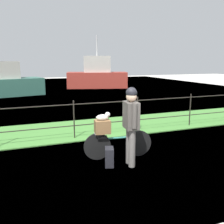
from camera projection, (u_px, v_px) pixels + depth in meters
name	position (u px, v px, depth m)	size (l,w,h in m)	color
ground_plane	(144.00, 166.00, 5.27)	(60.00, 60.00, 0.00)	beige
grass_strip	(98.00, 127.00, 8.26)	(27.00, 2.40, 0.03)	#478438
harbor_water	(57.00, 93.00, 17.12)	(30.00, 30.00, 0.00)	slate
iron_fence	(107.00, 114.00, 7.32)	(18.04, 0.04, 1.12)	#28231E
bicycle_main	(118.00, 144.00, 5.66)	(1.59, 0.27, 0.62)	black
wooden_crate	(102.00, 127.00, 5.49)	(0.34, 0.27, 0.30)	brown
terrier_dog	(103.00, 117.00, 5.45)	(0.32, 0.17, 0.18)	silver
cyclist_person	(131.00, 120.00, 5.13)	(0.31, 0.54, 1.68)	slate
backpack_on_paving	(109.00, 157.00, 5.24)	(0.28, 0.18, 0.40)	black
moored_boat_near	(97.00, 76.00, 20.38)	(5.14, 2.91, 4.20)	#9E3328
moored_boat_mid	(0.00, 84.00, 15.48)	(5.42, 2.99, 3.78)	#336656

